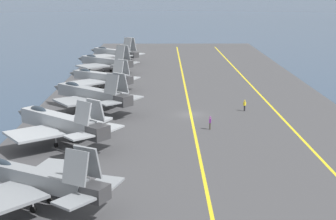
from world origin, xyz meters
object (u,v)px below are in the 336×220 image
object	(u,v)px
parked_jet_fourth	(90,94)
parked_jet_sixth	(105,62)
crew_yellow_vest	(245,105)
parked_jet_seventh	(114,53)
parked_jet_second	(34,179)
crew_purple_vest	(210,122)
parked_jet_fifth	(100,77)
parked_jet_third	(59,122)

from	to	relation	value
parked_jet_fourth	parked_jet_sixth	world-z (taller)	parked_jet_fourth
parked_jet_sixth	crew_yellow_vest	world-z (taller)	parked_jet_sixth
crew_yellow_vest	parked_jet_seventh	bearing A→B (deg)	25.48
parked_jet_second	crew_purple_vest	size ratio (longest dim) A/B	8.68
parked_jet_sixth	parked_jet_seventh	world-z (taller)	parked_jet_seventh
parked_jet_fourth	parked_jet_fifth	xyz separation A→B (m)	(17.35, 0.56, -0.43)
parked_jet_second	parked_jet_sixth	world-z (taller)	parked_jet_sixth
crew_yellow_vest	crew_purple_vest	world-z (taller)	crew_purple_vest
parked_jet_third	parked_jet_seventh	size ratio (longest dim) A/B	1.00
parked_jet_third	parked_jet_sixth	world-z (taller)	parked_jet_sixth
parked_jet_second	parked_jet_fourth	bearing A→B (deg)	0.07
parked_jet_fifth	parked_jet_sixth	world-z (taller)	parked_jet_sixth
parked_jet_seventh	crew_purple_vest	xyz separation A→B (m)	(-63.24, -18.90, -1.34)
parked_jet_second	parked_jet_fifth	size ratio (longest dim) A/B	1.08
parked_jet_seventh	crew_yellow_vest	xyz separation A→B (m)	(-52.80, -25.16, -1.37)
crew_yellow_vest	parked_jet_second	bearing A→B (deg)	145.91
parked_jet_third	parked_jet_sixth	size ratio (longest dim) A/B	1.01
parked_jet_sixth	crew_yellow_vest	size ratio (longest dim) A/B	8.63
parked_jet_fourth	parked_jet_seventh	world-z (taller)	parked_jet_fourth
parked_jet_third	parked_jet_seventh	distance (m)	69.43
parked_jet_fourth	crew_yellow_vest	bearing A→B (deg)	-90.38
parked_jet_fifth	parked_jet_sixth	distance (m)	18.86
parked_jet_fourth	crew_purple_vest	size ratio (longest dim) A/B	8.68
crew_yellow_vest	crew_purple_vest	xyz separation A→B (m)	(-10.44, 6.26, 0.03)
crew_purple_vest	crew_yellow_vest	bearing A→B (deg)	-30.94
parked_jet_sixth	crew_purple_vest	xyz separation A→B (m)	(-46.76, -19.45, -1.45)
crew_yellow_vest	parked_jet_fourth	bearing A→B (deg)	89.62
parked_jet_third	parked_jet_seventh	xyz separation A→B (m)	(69.43, -0.18, -0.35)
parked_jet_sixth	parked_jet_seventh	xyz separation A→B (m)	(16.48, -0.56, -0.11)
parked_jet_fifth	parked_jet_third	bearing A→B (deg)	178.47
parked_jet_fourth	crew_yellow_vest	xyz separation A→B (m)	(-0.16, -23.86, -1.75)
crew_purple_vest	parked_jet_fifth	bearing A→B (deg)	33.02
crew_yellow_vest	parked_jet_sixth	bearing A→B (deg)	35.29
parked_jet_sixth	crew_yellow_vest	distance (m)	44.53
parked_jet_fifth	crew_yellow_vest	xyz separation A→B (m)	(-17.50, -24.42, -1.32)
parked_jet_third	crew_purple_vest	size ratio (longest dim) A/B	8.44
parked_jet_fifth	crew_purple_vest	xyz separation A→B (m)	(-27.95, -18.16, -1.29)
parked_jet_third	parked_jet_fourth	bearing A→B (deg)	-5.00
parked_jet_second	parked_jet_fifth	xyz separation A→B (m)	(52.70, 0.60, -0.33)
parked_jet_fifth	parked_jet_second	bearing A→B (deg)	-179.35
parked_jet_fourth	parked_jet_seventh	bearing A→B (deg)	1.41
parked_jet_seventh	parked_jet_second	bearing A→B (deg)	-179.13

